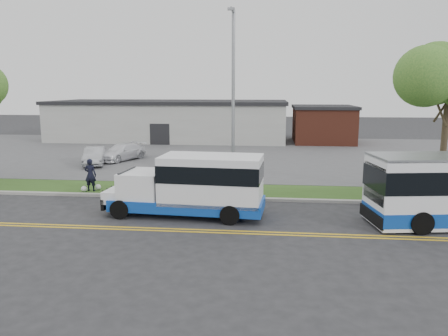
# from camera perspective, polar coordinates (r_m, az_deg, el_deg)

# --- Properties ---
(ground) EXTENTS (140.00, 140.00, 0.00)m
(ground) POSITION_cam_1_polar(r_m,az_deg,el_deg) (21.95, -7.32, -4.66)
(ground) COLOR #28282B
(ground) RESTS_ON ground
(lane_line_north) EXTENTS (70.00, 0.12, 0.01)m
(lane_line_north) POSITION_cam_1_polar(r_m,az_deg,el_deg) (18.38, -10.09, -7.71)
(lane_line_north) COLOR gold
(lane_line_north) RESTS_ON ground
(lane_line_south) EXTENTS (70.00, 0.12, 0.01)m
(lane_line_south) POSITION_cam_1_polar(r_m,az_deg,el_deg) (18.11, -10.36, -7.99)
(lane_line_south) COLOR gold
(lane_line_south) RESTS_ON ground
(curb) EXTENTS (80.00, 0.30, 0.15)m
(curb) POSITION_cam_1_polar(r_m,az_deg,el_deg) (22.97, -6.69, -3.78)
(curb) COLOR #9E9B93
(curb) RESTS_ON ground
(verge) EXTENTS (80.00, 3.30, 0.10)m
(verge) POSITION_cam_1_polar(r_m,az_deg,el_deg) (24.69, -5.78, -2.83)
(verge) COLOR #2F4B19
(verge) RESTS_ON ground
(parking_lot) EXTENTS (80.00, 25.00, 0.10)m
(parking_lot) POSITION_cam_1_polar(r_m,az_deg,el_deg) (38.36, -1.50, 1.94)
(parking_lot) COLOR #4C4C4F
(parking_lot) RESTS_ON ground
(commercial_building) EXTENTS (25.40, 10.40, 4.35)m
(commercial_building) POSITION_cam_1_polar(r_m,az_deg,el_deg) (48.99, -6.98, 6.20)
(commercial_building) COLOR #9E9E99
(commercial_building) RESTS_ON ground
(brick_wing) EXTENTS (6.30, 7.30, 3.90)m
(brick_wing) POSITION_cam_1_polar(r_m,az_deg,el_deg) (47.09, 12.80, 5.59)
(brick_wing) COLOR brown
(brick_wing) RESTS_ON ground
(streetlight_near) EXTENTS (0.35, 1.53, 9.50)m
(streetlight_near) POSITION_cam_1_polar(r_m,az_deg,el_deg) (23.44, 1.19, 9.32)
(streetlight_near) COLOR gray
(streetlight_near) RESTS_ON verge
(shuttle_bus) EXTENTS (7.33, 2.84, 2.75)m
(shuttle_bus) POSITION_cam_1_polar(r_m,az_deg,el_deg) (19.50, -3.67, -2.06)
(shuttle_bus) COLOR #0F40A4
(shuttle_bus) RESTS_ON ground
(pedestrian) EXTENTS (0.67, 0.45, 1.79)m
(pedestrian) POSITION_cam_1_polar(r_m,az_deg,el_deg) (24.98, -17.05, -0.86)
(pedestrian) COLOR black
(pedestrian) RESTS_ON verge
(parked_car_a) EXTENTS (2.40, 4.16, 1.30)m
(parked_car_a) POSITION_cam_1_polar(r_m,az_deg,el_deg) (33.57, -16.54, 1.51)
(parked_car_a) COLOR #A5A6AC
(parked_car_a) RESTS_ON parking_lot
(parked_car_b) EXTENTS (3.41, 4.76, 1.28)m
(parked_car_b) POSITION_cam_1_polar(r_m,az_deg,el_deg) (35.19, -13.21, 2.04)
(parked_car_b) COLOR white
(parked_car_b) RESTS_ON parking_lot
(grocery_bag_left) EXTENTS (0.32, 0.32, 0.32)m
(grocery_bag_left) POSITION_cam_1_polar(r_m,az_deg,el_deg) (25.02, -17.82, -2.61)
(grocery_bag_left) COLOR white
(grocery_bag_left) RESTS_ON verge
(grocery_bag_right) EXTENTS (0.32, 0.32, 0.32)m
(grocery_bag_right) POSITION_cam_1_polar(r_m,az_deg,el_deg) (25.24, -16.12, -2.41)
(grocery_bag_right) COLOR white
(grocery_bag_right) RESTS_ON verge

